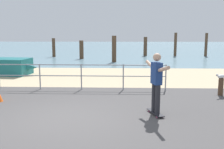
{
  "coord_description": "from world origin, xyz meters",
  "views": [
    {
      "loc": [
        1.59,
        -6.43,
        2.27
      ],
      "look_at": [
        1.27,
        2.0,
        0.9
      ],
      "focal_mm": 41.09,
      "sensor_mm": 36.0,
      "label": 1
    }
  ],
  "objects_px": {
    "seagull": "(221,76)",
    "bollard_short": "(221,87)",
    "skateboarder": "(156,79)",
    "skateboard": "(155,113)"
  },
  "relations": [
    {
      "from": "skateboard",
      "to": "seagull",
      "type": "bearing_deg",
      "value": 41.28
    },
    {
      "from": "skateboard",
      "to": "bollard_short",
      "type": "xyz_separation_m",
      "value": [
        2.66,
        2.33,
        0.26
      ]
    },
    {
      "from": "seagull",
      "to": "bollard_short",
      "type": "bearing_deg",
      "value": 19.01
    },
    {
      "from": "skateboarder",
      "to": "seagull",
      "type": "distance_m",
      "value": 3.54
    },
    {
      "from": "skateboarder",
      "to": "bollard_short",
      "type": "xyz_separation_m",
      "value": [
        2.66,
        2.33,
        -0.69
      ]
    },
    {
      "from": "skateboarder",
      "to": "seagull",
      "type": "bearing_deg",
      "value": 41.28
    },
    {
      "from": "skateboard",
      "to": "skateboarder",
      "type": "bearing_deg",
      "value": -175.24
    },
    {
      "from": "skateboarder",
      "to": "seagull",
      "type": "xyz_separation_m",
      "value": [
        2.65,
        2.32,
        -0.3
      ]
    },
    {
      "from": "bollard_short",
      "to": "seagull",
      "type": "height_order",
      "value": "seagull"
    },
    {
      "from": "bollard_short",
      "to": "seagull",
      "type": "xyz_separation_m",
      "value": [
        -0.02,
        -0.01,
        0.4
      ]
    }
  ]
}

